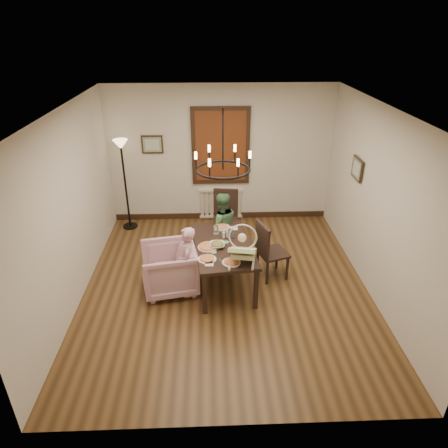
{
  "coord_description": "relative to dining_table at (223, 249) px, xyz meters",
  "views": [
    {
      "loc": [
        -0.24,
        -5.29,
        3.85
      ],
      "look_at": [
        -0.03,
        0.15,
        1.05
      ],
      "focal_mm": 32.0,
      "sensor_mm": 36.0,
      "label": 1
    }
  ],
  "objects": [
    {
      "name": "window_blinds",
      "position": [
        0.04,
        2.36,
        0.96
      ],
      "size": [
        1.0,
        0.03,
        1.4
      ],
      "primitive_type": "cube",
      "color": "brown",
      "rests_on": "room_shell"
    },
    {
      "name": "dining_table",
      "position": [
        0.0,
        0.0,
        0.0
      ],
      "size": [
        1.04,
        1.64,
        0.73
      ],
      "rotation": [
        0.0,
        0.0,
        0.12
      ],
      "color": "black",
      "rests_on": "room_shell"
    },
    {
      "name": "pizza_platter",
      "position": [
        -0.24,
        -0.11,
        0.1
      ],
      "size": [
        0.31,
        0.31,
        0.04
      ],
      "primitive_type": "cylinder",
      "color": "tan",
      "rests_on": "dining_table"
    },
    {
      "name": "radiator",
      "position": [
        0.04,
        2.38,
        -0.29
      ],
      "size": [
        0.92,
        0.12,
        0.62
      ],
      "primitive_type": null,
      "color": "silver",
      "rests_on": "room_shell"
    },
    {
      "name": "chair_right",
      "position": [
        0.82,
        0.16,
        -0.14
      ],
      "size": [
        0.56,
        0.56,
        1.01
      ],
      "primitive_type": null,
      "rotation": [
        0.0,
        0.0,
        1.89
      ],
      "color": "black",
      "rests_on": "room_shell"
    },
    {
      "name": "salad_bowl",
      "position": [
        -0.1,
        -0.09,
        0.12
      ],
      "size": [
        0.29,
        0.29,
        0.07
      ],
      "primitive_type": "imported",
      "color": "white",
      "rests_on": "dining_table"
    },
    {
      "name": "elderly_woman",
      "position": [
        -0.55,
        -0.27,
        -0.16
      ],
      "size": [
        0.24,
        0.35,
        0.95
      ],
      "primitive_type": "imported",
      "rotation": [
        0.0,
        0.0,
        -1.59
      ],
      "color": "#D697AA",
      "rests_on": "room_shell"
    },
    {
      "name": "floor_lamp",
      "position": [
        -1.86,
        2.05,
        0.26
      ],
      "size": [
        0.3,
        0.3,
        1.8
      ],
      "primitive_type": null,
      "color": "black",
      "rests_on": "room_shell"
    },
    {
      "name": "drinking_glass",
      "position": [
        0.14,
        0.16,
        0.16
      ],
      "size": [
        0.07,
        0.07,
        0.15
      ],
      "primitive_type": "cylinder",
      "color": "silver",
      "rests_on": "dining_table"
    },
    {
      "name": "picture_right",
      "position": [
        2.25,
        0.8,
        1.01
      ],
      "size": [
        0.03,
        0.42,
        0.36
      ],
      "primitive_type": "cube",
      "rotation": [
        0.0,
        0.0,
        1.57
      ],
      "color": "black",
      "rests_on": "room_shell"
    },
    {
      "name": "baby_bouncer",
      "position": [
        0.27,
        -0.49,
        0.28
      ],
      "size": [
        0.53,
        0.67,
        0.39
      ],
      "primitive_type": null,
      "rotation": [
        0.0,
        0.0,
        -0.18
      ],
      "color": "beige",
      "rests_on": "dining_table"
    },
    {
      "name": "chair_far",
      "position": [
        0.08,
        1.28,
        -0.11
      ],
      "size": [
        0.51,
        0.51,
        1.05
      ],
      "primitive_type": null,
      "rotation": [
        0.0,
        0.0,
        -0.12
      ],
      "color": "black",
      "rests_on": "room_shell"
    },
    {
      "name": "armchair",
      "position": [
        -0.85,
        -0.14,
        -0.26
      ],
      "size": [
        0.97,
        0.95,
        0.76
      ],
      "primitive_type": "imported",
      "rotation": [
        0.0,
        0.0,
        -1.39
      ],
      "color": "#E8B2C6",
      "rests_on": "room_shell"
    },
    {
      "name": "picture_back",
      "position": [
        -1.31,
        2.37,
        1.01
      ],
      "size": [
        0.42,
        0.03,
        0.36
      ],
      "primitive_type": "cube",
      "color": "black",
      "rests_on": "room_shell"
    },
    {
      "name": "room_shell",
      "position": [
        0.04,
        0.27,
        0.76
      ],
      "size": [
        4.51,
        5.0,
        2.81
      ],
      "color": "brown",
      "rests_on": "ground"
    },
    {
      "name": "chandelier",
      "position": [
        -0.0,
        0.0,
        1.31
      ],
      "size": [
        0.8,
        0.8,
        0.04
      ],
      "primitive_type": "torus",
      "color": "black",
      "rests_on": "room_shell"
    },
    {
      "name": "seated_man",
      "position": [
        -0.0,
        0.82,
        -0.13
      ],
      "size": [
        0.57,
        0.49,
        1.02
      ],
      "primitive_type": "imported",
      "rotation": [
        0.0,
        0.0,
        3.36
      ],
      "color": "#45744B",
      "rests_on": "room_shell"
    }
  ]
}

